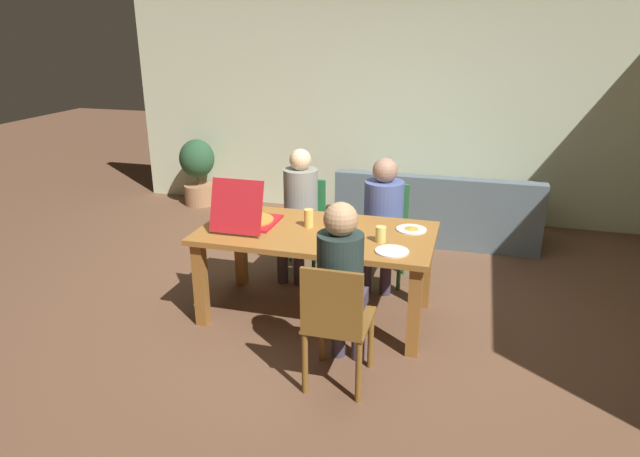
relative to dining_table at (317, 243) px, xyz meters
The scene contains 16 objects.
ground_plane 0.63m from the dining_table, ahead, with size 20.00×20.00×0.00m, color brown.
back_wall 2.97m from the dining_table, 90.00° to the left, with size 6.48×0.12×2.70m, color beige.
dining_table is the anchor object (origin of this frame).
chair_0 1.02m from the dining_table, 66.96° to the right, with size 0.41×0.46×0.90m.
person_0 0.88m from the dining_table, 63.24° to the right, with size 0.30×0.49×1.26m.
chair_1 1.00m from the dining_table, 66.69° to the left, with size 0.43×0.41×0.89m.
person_1 0.87m from the dining_table, 63.00° to the left, with size 0.35×0.53×1.17m.
chair_2 1.02m from the dining_table, 113.17° to the left, with size 0.40×0.40×0.87m.
person_2 0.88m from the dining_table, 116.89° to the left, with size 0.32×0.54×1.20m.
pizza_box_0 0.59m from the dining_table, behind, with size 0.42×0.55×0.42m.
plate_0 0.71m from the dining_table, 23.66° to the right, with size 0.24×0.24×0.01m.
plate_1 0.76m from the dining_table, 16.54° to the left, with size 0.24×0.24×0.03m.
drinking_glass_0 0.21m from the dining_table, 139.98° to the left, with size 0.08×0.08×0.14m, color #E5C05B.
drinking_glass_1 0.56m from the dining_table, 11.25° to the right, with size 0.08×0.08×0.12m, color #E1CD65.
couch 2.28m from the dining_table, 69.26° to the left, with size 2.18×0.81×0.77m.
potted_plant 3.46m from the dining_table, 132.98° to the left, with size 0.45×0.45×0.87m.
Camera 1 is at (1.15, -4.01, 2.27)m, focal length 31.68 mm.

